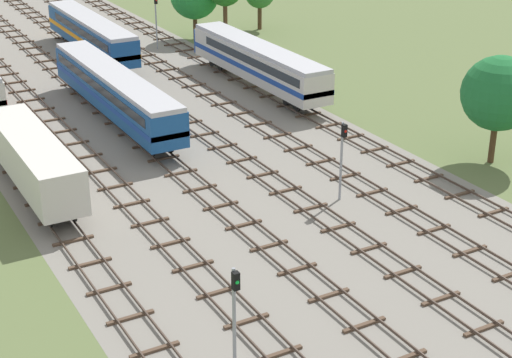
% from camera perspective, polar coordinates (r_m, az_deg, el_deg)
% --- Properties ---
extents(ground_plane, '(480.00, 480.00, 0.00)m').
position_cam_1_polar(ground_plane, '(66.69, -7.94, 4.46)').
color(ground_plane, '#5B6B3D').
extents(ballast_bed, '(27.62, 176.00, 0.01)m').
position_cam_1_polar(ballast_bed, '(66.69, -7.94, 4.46)').
color(ballast_bed, gray).
rests_on(ballast_bed, ground).
extents(track_left, '(2.40, 126.00, 0.29)m').
position_cam_1_polar(track_left, '(65.51, -14.04, 3.74)').
color(track_left, '#47382D').
rests_on(track_left, ground).
extents(track_centre_left, '(2.40, 126.00, 0.29)m').
position_cam_1_polar(track_centre_left, '(66.78, -10.15, 4.47)').
color(track_centre_left, '#47382D').
rests_on(track_centre_left, ground).
extents(track_centre, '(2.40, 126.00, 0.29)m').
position_cam_1_polar(track_centre, '(68.35, -6.42, 5.14)').
color(track_centre, '#47382D').
rests_on(track_centre, ground).
extents(track_centre_right, '(2.40, 126.00, 0.29)m').
position_cam_1_polar(track_centre_right, '(70.21, -2.86, 5.76)').
color(track_centre_right, '#47382D').
rests_on(track_centre_right, ground).
extents(track_right, '(2.40, 126.00, 0.29)m').
position_cam_1_polar(track_right, '(72.33, 0.50, 6.33)').
color(track_right, '#47382D').
rests_on(track_right, ground).
extents(freight_boxcar_far_left_nearest, '(2.87, 14.00, 3.60)m').
position_cam_1_polar(freight_boxcar_far_left_nearest, '(52.80, -15.54, 1.42)').
color(freight_boxcar_far_left_nearest, beige).
rests_on(freight_boxcar_far_left_nearest, ground).
extents(passenger_coach_centre_left_near, '(2.96, 22.00, 3.80)m').
position_cam_1_polar(passenger_coach_centre_left_near, '(65.16, -10.02, 6.29)').
color(passenger_coach_centre_left_near, '#194C8C').
rests_on(passenger_coach_centre_left_near, ground).
extents(diesel_railcar_right_mid, '(2.96, 20.50, 3.80)m').
position_cam_1_polar(diesel_railcar_right_mid, '(72.47, 0.12, 8.39)').
color(diesel_railcar_right_mid, beige).
rests_on(diesel_railcar_right_mid, ground).
extents(diesel_railcar_centre_far, '(2.96, 20.50, 3.80)m').
position_cam_1_polar(diesel_railcar_centre_far, '(84.86, -11.65, 10.18)').
color(diesel_railcar_centre_far, '#194C8C').
rests_on(diesel_railcar_centre_far, ground).
extents(signal_post_nearest, '(0.28, 0.47, 5.77)m').
position_cam_1_polar(signal_post_nearest, '(86.66, -7.11, 11.46)').
color(signal_post_nearest, gray).
rests_on(signal_post_nearest, ground).
extents(signal_post_near, '(0.28, 0.47, 5.29)m').
position_cam_1_polar(signal_post_near, '(33.67, -1.52, -9.24)').
color(signal_post_near, gray).
rests_on(signal_post_near, ground).
extents(signal_post_mid, '(0.28, 0.47, 5.21)m').
position_cam_1_polar(signal_post_mid, '(49.94, 6.15, 1.97)').
color(signal_post_mid, gray).
rests_on(signal_post_mid, ground).
extents(lineside_tree_4, '(5.20, 5.20, 7.68)m').
position_cam_1_polar(lineside_tree_4, '(57.46, 16.87, 5.83)').
color(lineside_tree_4, '#4C331E').
rests_on(lineside_tree_4, ground).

